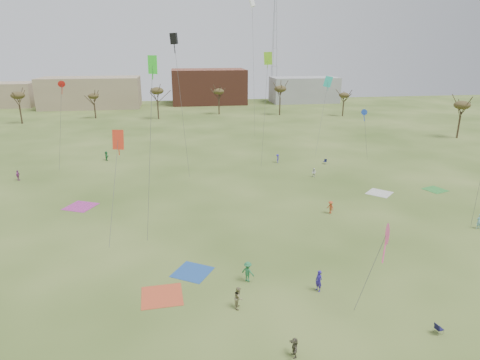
{
  "coord_description": "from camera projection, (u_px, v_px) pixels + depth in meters",
  "views": [
    {
      "loc": [
        -6.66,
        -31.79,
        19.91
      ],
      "look_at": [
        0.0,
        12.0,
        5.5
      ],
      "focal_mm": 30.92,
      "sensor_mm": 36.0,
      "label": 1
    }
  ],
  "objects": [
    {
      "name": "flyer_far_c",
      "position": [
        278.0,
        158.0,
        73.76
      ],
      "size": [
        0.84,
        1.11,
        1.52
      ],
      "primitive_type": "imported",
      "rotation": [
        0.0,
        0.0,
        4.4
      ],
      "color": "#2C229D",
      "rests_on": "ground"
    },
    {
      "name": "camp_chair_right",
      "position": [
        325.0,
        162.0,
        73.05
      ],
      "size": [
        0.74,
        0.74,
        0.87
      ],
      "rotation": [
        0.0,
        0.0,
        5.45
      ],
      "color": "#141839",
      "rests_on": "ground"
    },
    {
      "name": "flyer_near_center",
      "position": [
        248.0,
        272.0,
        36.41
      ],
      "size": [
        1.39,
        1.33,
        1.89
      ],
      "primitive_type": "imported",
      "rotation": [
        0.0,
        0.0,
        2.43
      ],
      "color": "#267240",
      "rests_on": "ground"
    },
    {
      "name": "spectator_mid_e",
      "position": [
        314.0,
        173.0,
        65.63
      ],
      "size": [
        0.88,
        0.86,
        1.42
      ],
      "primitive_type": "imported",
      "rotation": [
        0.0,
        0.0,
        5.56
      ],
      "color": "white",
      "rests_on": "ground"
    },
    {
      "name": "spectator_mid_d",
      "position": [
        18.0,
        175.0,
        63.95
      ],
      "size": [
        0.57,
        1.01,
        1.63
      ],
      "primitive_type": "imported",
      "rotation": [
        0.0,
        0.0,
        1.38
      ],
      "color": "#9A408F",
      "rests_on": "ground"
    },
    {
      "name": "spectator_fore_b",
      "position": [
        239.0,
        298.0,
        32.72
      ],
      "size": [
        0.9,
        1.04,
        1.83
      ],
      "primitive_type": "imported",
      "rotation": [
        0.0,
        0.0,
        1.3
      ],
      "color": "#827B52",
      "rests_on": "ground"
    },
    {
      "name": "tree_line",
      "position": [
        191.0,
        97.0,
        108.78
      ],
      "size": [
        117.44,
        49.32,
        8.91
      ],
      "color": "#3A2B1E",
      "rests_on": "ground"
    },
    {
      "name": "building_tan",
      "position": [
        91.0,
        93.0,
        138.56
      ],
      "size": [
        32.0,
        14.0,
        10.0
      ],
      "primitive_type": "cube",
      "color": "#937F60",
      "rests_on": "ground"
    },
    {
      "name": "flyer_mid_c",
      "position": [
        479.0,
        221.0,
        47.01
      ],
      "size": [
        0.7,
        0.49,
        1.82
      ],
      "primitive_type": "imported",
      "rotation": [
        0.0,
        0.0,
        3.22
      ],
      "color": "#73B7C0",
      "rests_on": "ground"
    },
    {
      "name": "ground",
      "position": [
        260.0,
        279.0,
        36.99
      ],
      "size": [
        260.0,
        260.0,
        0.0
      ],
      "primitive_type": "plane",
      "color": "#314A17",
      "rests_on": "ground"
    },
    {
      "name": "blanket_cream",
      "position": [
        379.0,
        193.0,
        58.63
      ],
      "size": [
        4.38,
        4.38,
        0.03
      ],
      "primitive_type": "cube",
      "rotation": [
        0.0,
        0.0,
        0.77
      ],
      "color": "silver",
      "rests_on": "ground"
    },
    {
      "name": "building_tan_west",
      "position": [
        4.0,
        95.0,
        141.16
      ],
      "size": [
        20.0,
        12.0,
        8.0
      ],
      "primitive_type": "cube",
      "color": "#937F60",
      "rests_on": "ground"
    },
    {
      "name": "kites_aloft",
      "position": [
        238.0,
        54.0,
        58.63
      ],
      "size": [
        57.77,
        63.17,
        27.76
      ],
      "color": "red",
      "rests_on": "ground"
    },
    {
      "name": "blanket_olive",
      "position": [
        435.0,
        190.0,
        59.96
      ],
      "size": [
        3.49,
        3.49,
        0.03
      ],
      "primitive_type": "cube",
      "rotation": [
        0.0,
        0.0,
        1.91
      ],
      "color": "#338D36",
      "rests_on": "ground"
    },
    {
      "name": "camp_chair_center",
      "position": [
        438.0,
        331.0,
        29.92
      ],
      "size": [
        0.62,
        0.59,
        0.87
      ],
      "rotation": [
        0.0,
        0.0,
        1.74
      ],
      "color": "#141336",
      "rests_on": "ground"
    },
    {
      "name": "blanket_blue",
      "position": [
        192.0,
        272.0,
        38.14
      ],
      "size": [
        4.28,
        4.28,
        0.03
      ],
      "primitive_type": "cube",
      "rotation": [
        0.0,
        0.0,
        1.02
      ],
      "color": "#23509B",
      "rests_on": "ground"
    },
    {
      "name": "spectator_fore_c",
      "position": [
        294.0,
        347.0,
        27.6
      ],
      "size": [
        0.44,
        1.33,
        1.43
      ],
      "primitive_type": "imported",
      "rotation": [
        0.0,
        0.0,
        4.7
      ],
      "color": "#504B39",
      "rests_on": "ground"
    },
    {
      "name": "blanket_plum",
      "position": [
        81.0,
        207.0,
        53.71
      ],
      "size": [
        4.62,
        4.62,
        0.03
      ],
      "primitive_type": "cube",
      "rotation": [
        0.0,
        0.0,
        1.12
      ],
      "color": "#AA348A",
      "rests_on": "ground"
    },
    {
      "name": "blanket_red",
      "position": [
        162.0,
        296.0,
        34.5
      ],
      "size": [
        3.57,
        3.57,
        0.03
      ],
      "primitive_type": "cube",
      "rotation": [
        0.0,
        0.0,
        0.06
      ],
      "color": "#D24D2A",
      "rests_on": "ground"
    },
    {
      "name": "radio_tower",
      "position": [
        274.0,
        48.0,
        152.86
      ],
      "size": [
        1.51,
        1.72,
        41.0
      ],
      "color": "#9EA3A8",
      "rests_on": "ground"
    },
    {
      "name": "building_brick",
      "position": [
        209.0,
        86.0,
        148.67
      ],
      "size": [
        26.0,
        16.0,
        12.0
      ],
      "primitive_type": "cube",
      "color": "brown",
      "rests_on": "ground"
    },
    {
      "name": "flyer_far_a",
      "position": [
        106.0,
        156.0,
        75.12
      ],
      "size": [
        1.09,
        1.66,
        1.71
      ],
      "primitive_type": "imported",
      "rotation": [
        0.0,
        0.0,
        1.97
      ],
      "color": "#287A43",
      "rests_on": "ground"
    },
    {
      "name": "flyer_near_right",
      "position": [
        319.0,
        281.0,
        34.97
      ],
      "size": [
        0.69,
        0.82,
        1.9
      ],
      "primitive_type": "imported",
      "rotation": [
        0.0,
        0.0,
        5.12
      ],
      "color": "navy",
      "rests_on": "ground"
    },
    {
      "name": "flyer_mid_b",
      "position": [
        330.0,
        207.0,
        51.28
      ],
      "size": [
        0.96,
        1.21,
        1.64
      ],
      "primitive_type": "imported",
      "rotation": [
        0.0,
        0.0,
        5.1
      ],
      "color": "#B44721",
      "rests_on": "ground"
    },
    {
      "name": "building_grey",
      "position": [
        304.0,
        90.0,
        152.26
      ],
      "size": [
        24.0,
        12.0,
        9.0
      ],
      "primitive_type": "cube",
      "color": "gray",
      "rests_on": "ground"
    }
  ]
}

